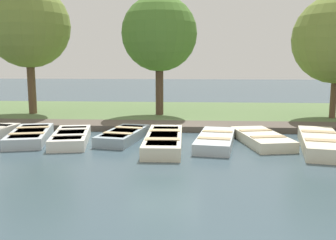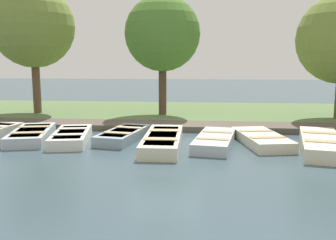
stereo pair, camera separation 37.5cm
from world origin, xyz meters
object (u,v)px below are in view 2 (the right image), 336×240
object	(u,v)px
rowboat_2	(71,137)
park_tree_left	(162,34)
park_tree_far_left	(33,27)
rowboat_7	(321,143)
rowboat_4	(163,140)
rowboat_5	(215,140)
rowboat_6	(261,139)
rowboat_3	(124,135)
rowboat_1	(32,135)

from	to	relation	value
rowboat_2	park_tree_left	world-z (taller)	park_tree_left
park_tree_far_left	rowboat_7	bearing A→B (deg)	63.52
rowboat_4	park_tree_far_left	distance (m)	9.30
rowboat_5	park_tree_left	world-z (taller)	park_tree_left
rowboat_5	rowboat_6	bearing A→B (deg)	112.87
rowboat_3	rowboat_7	xyz separation A→B (m)	(0.84, 6.03, 0.03)
rowboat_2	rowboat_5	bearing A→B (deg)	77.44
rowboat_7	park_tree_left	bearing A→B (deg)	-124.43
rowboat_5	park_tree_left	size ratio (longest dim) A/B	0.57
rowboat_3	rowboat_6	size ratio (longest dim) A/B	0.94
rowboat_1	rowboat_7	world-z (taller)	rowboat_7
rowboat_5	rowboat_3	bearing A→B (deg)	-91.24
rowboat_3	rowboat_4	world-z (taller)	rowboat_4
rowboat_3	rowboat_5	xyz separation A→B (m)	(0.54, 2.97, -0.00)
rowboat_1	park_tree_far_left	distance (m)	6.59
rowboat_1	rowboat_4	xyz separation A→B (m)	(0.58, 4.42, 0.02)
rowboat_2	park_tree_far_left	size ratio (longest dim) A/B	0.48
rowboat_2	rowboat_7	bearing A→B (deg)	75.62
rowboat_5	rowboat_6	size ratio (longest dim) A/B	1.04
rowboat_5	rowboat_2	bearing A→B (deg)	-82.14
park_tree_far_left	park_tree_left	world-z (taller)	park_tree_far_left
rowboat_3	rowboat_6	world-z (taller)	rowboat_3
rowboat_1	rowboat_5	distance (m)	6.01
rowboat_2	rowboat_4	size ratio (longest dim) A/B	0.80
rowboat_5	rowboat_6	world-z (taller)	rowboat_5
rowboat_3	rowboat_5	distance (m)	3.02
rowboat_7	rowboat_6	bearing A→B (deg)	-100.53
rowboat_3	rowboat_4	size ratio (longest dim) A/B	0.78
rowboat_4	rowboat_6	size ratio (longest dim) A/B	1.21
rowboat_2	park_tree_left	bearing A→B (deg)	143.47
rowboat_2	rowboat_4	world-z (taller)	rowboat_4
rowboat_4	park_tree_left	xyz separation A→B (m)	(-5.50, -0.60, 3.54)
rowboat_1	rowboat_5	size ratio (longest dim) A/B	1.00
rowboat_4	rowboat_3	bearing A→B (deg)	-122.03
rowboat_7	rowboat_2	bearing A→B (deg)	-80.99
rowboat_2	park_tree_far_left	distance (m)	7.28
rowboat_6	rowboat_2	bearing A→B (deg)	-99.00
rowboat_6	rowboat_7	world-z (taller)	rowboat_7
rowboat_5	rowboat_6	xyz separation A→B (m)	(-0.36, 1.46, -0.00)
park_tree_left	rowboat_7	bearing A→B (deg)	43.56
rowboat_5	park_tree_far_left	bearing A→B (deg)	-113.98
rowboat_6	rowboat_7	xyz separation A→B (m)	(0.66, 1.60, 0.04)
rowboat_5	park_tree_left	bearing A→B (deg)	-148.20
rowboat_2	rowboat_6	xyz separation A→B (m)	(-0.26, 6.04, -0.01)
rowboat_3	rowboat_6	xyz separation A→B (m)	(0.18, 4.43, -0.01)
park_tree_far_left	park_tree_left	bearing A→B (deg)	90.01
rowboat_5	rowboat_7	world-z (taller)	rowboat_7
rowboat_5	park_tree_far_left	world-z (taller)	park_tree_far_left
park_tree_far_left	rowboat_5	bearing A→B (deg)	56.98
rowboat_7	park_tree_far_left	xyz separation A→B (m)	(-5.51, -11.06, 3.87)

